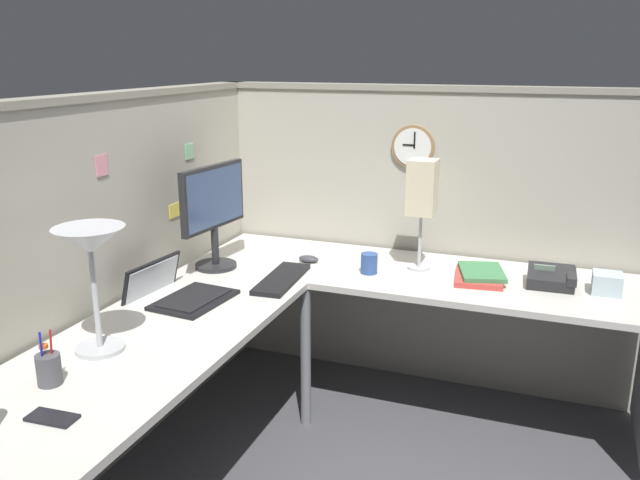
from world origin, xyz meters
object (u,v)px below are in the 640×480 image
object	(u,v)px
desk_lamp_paper	(422,191)
keyboard	(282,279)
cell_phone	(52,418)
tissue_box	(607,283)
office_phone	(553,278)
wall_clock	(413,147)
pen_cup	(49,369)
coffee_mug	(369,263)
book_stack	(480,275)
laptop	(175,293)
computer_mouse	(309,259)
desk_lamp_dome	(91,251)
monitor	(214,209)

from	to	relation	value
desk_lamp_paper	keyboard	bearing A→B (deg)	126.20
cell_phone	tissue_box	xyz separation A→B (m)	(1.65, -1.52, 0.04)
office_phone	wall_clock	world-z (taller)	wall_clock
keyboard	pen_cup	size ratio (longest dim) A/B	2.39
desk_lamp_paper	coffee_mug	bearing A→B (deg)	125.78
book_stack	laptop	bearing A→B (deg)	120.70
pen_cup	book_stack	size ratio (longest dim) A/B	0.57
book_stack	coffee_mug	distance (m)	0.51
computer_mouse	tissue_box	distance (m)	1.37
office_phone	coffee_mug	xyz separation A→B (m)	(-0.11, 0.82, 0.01)
laptop	computer_mouse	bearing A→B (deg)	-27.62
keyboard	coffee_mug	world-z (taller)	coffee_mug
computer_mouse	pen_cup	bearing A→B (deg)	168.18
cell_phone	office_phone	bearing A→B (deg)	-41.36
desk_lamp_dome	cell_phone	size ratio (longest dim) A/B	3.09
tissue_box	computer_mouse	bearing A→B (deg)	91.95
coffee_mug	pen_cup	bearing A→B (deg)	155.54
pen_cup	wall_clock	world-z (taller)	wall_clock
pen_cup	wall_clock	xyz separation A→B (m)	(1.83, -0.72, 0.49)
desk_lamp_paper	wall_clock	world-z (taller)	wall_clock
cell_phone	coffee_mug	bearing A→B (deg)	-20.55
laptop	cell_phone	world-z (taller)	laptop
keyboard	wall_clock	xyz separation A→B (m)	(0.69, -0.43, 0.53)
pen_cup	cell_phone	size ratio (longest dim) A/B	1.25
pen_cup	desk_lamp_paper	xyz separation A→B (m)	(1.54, -0.84, 0.33)
keyboard	computer_mouse	distance (m)	0.31
monitor	office_phone	world-z (taller)	monitor
tissue_box	desk_lamp_dome	bearing A→B (deg)	126.28
pen_cup	book_stack	bearing A→B (deg)	-37.45
coffee_mug	desk_lamp_dome	bearing A→B (deg)	150.38
laptop	tissue_box	bearing A→B (deg)	-67.54
cell_phone	tissue_box	world-z (taller)	tissue_box
book_stack	wall_clock	xyz separation A→B (m)	(0.35, 0.41, 0.52)
coffee_mug	wall_clock	size ratio (longest dim) A/B	0.44
laptop	book_stack	size ratio (longest dim) A/B	1.29
keyboard	laptop	bearing A→B (deg)	132.65
tissue_box	monitor	bearing A→B (deg)	99.14
desk_lamp_paper	coffee_mug	world-z (taller)	desk_lamp_paper
computer_mouse	office_phone	world-z (taller)	office_phone
tissue_box	office_phone	bearing A→B (deg)	87.74
office_phone	wall_clock	xyz separation A→B (m)	(0.33, 0.73, 0.51)
monitor	book_stack	xyz separation A→B (m)	(0.27, -1.22, -0.27)
desk_lamp_dome	computer_mouse	bearing A→B (deg)	-14.83
monitor	coffee_mug	world-z (taller)	monitor
keyboard	tissue_box	xyz separation A→B (m)	(0.35, -1.38, 0.03)
laptop	book_stack	xyz separation A→B (m)	(0.70, -1.18, -0.00)
cell_phone	pen_cup	bearing A→B (deg)	40.08
book_stack	wall_clock	distance (m)	0.75
keyboard	cell_phone	distance (m)	1.31
laptop	wall_clock	world-z (taller)	wall_clock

